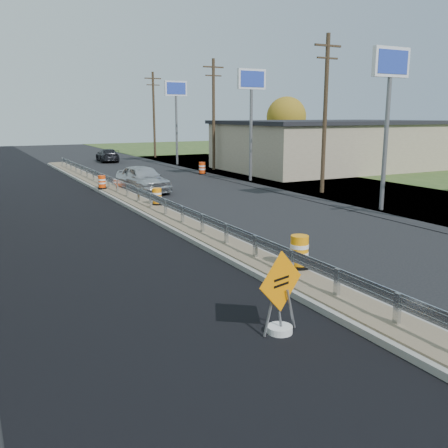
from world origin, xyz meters
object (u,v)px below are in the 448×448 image
caution_sign (280,313)px  barrel_median_near (299,252)px  car_dark_far (107,155)px  barrel_shoulder_mid (202,168)px  barrel_median_mid (157,197)px  car_silver (143,179)px  barrel_median_far (102,182)px

caution_sign → barrel_median_near: 4.26m
barrel_median_near → car_dark_far: bearing=83.2°
barrel_shoulder_mid → caution_sign: bearing=-112.1°
caution_sign → barrel_median_mid: bearing=63.6°
caution_sign → car_silver: caution_sign is taller
barrel_median_near → barrel_median_mid: (-0.01, 12.23, -0.07)m
car_dark_far → barrel_median_mid: bearing=85.2°
barrel_median_near → car_dark_far: size_ratio=0.21×
barrel_median_far → caution_sign: bearing=-94.5°
caution_sign → barrel_median_near: (2.83, 3.18, 0.22)m
barrel_shoulder_mid → car_silver: bearing=-136.8°
barrel_median_far → car_silver: (2.31, -1.03, 0.22)m
caution_sign → car_silver: (4.08, 21.36, 0.36)m
barrel_median_mid → barrel_median_near: bearing=-90.0°
car_silver → barrel_shoulder_mid: bearing=36.3°
barrel_shoulder_mid → car_dark_far: 15.22m
barrel_median_mid → car_silver: car_silver is taller
barrel_median_near → car_silver: size_ratio=0.20×
barrel_median_near → car_silver: (1.25, 18.18, 0.14)m
caution_sign → barrel_median_far: bearing=69.4°
caution_sign → barrel_median_far: 22.47m
barrel_shoulder_mid → car_dark_far: car_dark_far is taller
barrel_median_far → car_silver: 2.54m
barrel_median_far → car_dark_far: (5.81, 20.64, 0.04)m
barrel_shoulder_mid → car_silver: 10.16m
barrel_median_mid → car_silver: 6.09m
caution_sign → barrel_median_mid: (2.82, 15.41, 0.16)m
barrel_median_near → barrel_shoulder_mid: bearing=71.0°
caution_sign → barrel_median_far: size_ratio=2.29×
caution_sign → barrel_shoulder_mid: 30.56m
barrel_median_near → barrel_shoulder_mid: 26.58m
barrel_median_mid → car_dark_far: car_dark_far is taller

